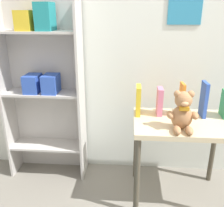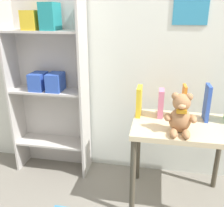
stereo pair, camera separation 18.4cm
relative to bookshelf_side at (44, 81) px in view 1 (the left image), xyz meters
The scene contains 8 objects.
wall_back 0.94m from the bookshelf_side, ahead, with size 4.80×0.07×2.50m.
bookshelf_side is the anchor object (origin of this frame).
display_table 1.17m from the bookshelf_side, 13.96° to the right, with size 0.70×0.49×0.65m.
teddy_bear 1.14m from the bookshelf_side, 20.80° to the right, with size 0.20×0.19×0.27m.
book_standing_yellow 0.80m from the bookshelf_side, 11.68° to the right, with size 0.03×0.14×0.22m, color gold.
book_standing_pink 0.96m from the bookshelf_side, ahead, with size 0.04×0.11×0.21m, color #D17093.
book_standing_orange 1.11m from the bookshelf_side, ahead, with size 0.02×0.11×0.25m, color orange.
book_standing_blue 1.27m from the bookshelf_side, ahead, with size 0.03×0.13×0.26m, color #2D51B7.
Camera 1 is at (-0.12, -0.60, 1.39)m, focal length 40.00 mm.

